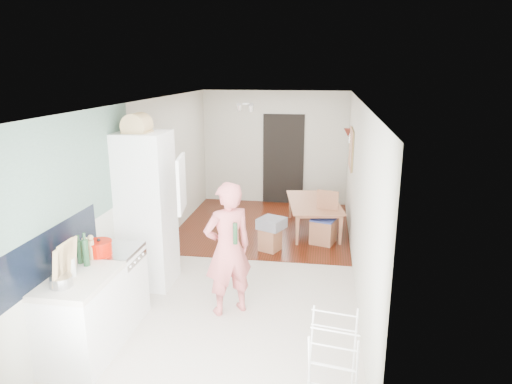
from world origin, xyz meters
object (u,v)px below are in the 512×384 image
(dining_table, at_px, (315,218))
(drying_rack, at_px, (333,361))
(dining_chair, at_px, (324,219))
(stool, at_px, (270,240))
(person, at_px, (228,237))

(dining_table, height_order, drying_rack, drying_rack)
(dining_chair, height_order, stool, dining_chair)
(dining_chair, xyz_separation_m, drying_rack, (0.13, -3.92, -0.04))
(person, bearing_deg, dining_table, -141.96)
(dining_chair, distance_m, stool, 1.02)
(person, relative_size, drying_rack, 2.40)
(drying_rack, bearing_deg, dining_chair, 101.40)
(stool, bearing_deg, dining_chair, 28.56)
(dining_table, relative_size, drying_rack, 1.67)
(person, height_order, dining_chair, person)
(dining_table, distance_m, stool, 1.30)
(person, bearing_deg, dining_chair, -149.00)
(dining_table, bearing_deg, dining_chair, -174.71)
(person, xyz_separation_m, stool, (0.27, 2.04, -0.79))
(person, height_order, dining_table, person)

